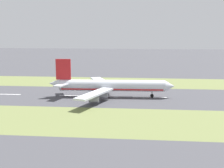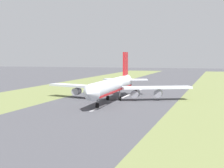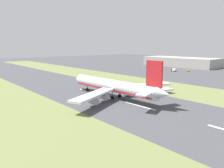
# 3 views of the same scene
# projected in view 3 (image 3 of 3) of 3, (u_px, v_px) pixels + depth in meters

# --- Properties ---
(ground_plane) EXTENTS (800.00, 800.00, 0.00)m
(ground_plane) POSITION_uv_depth(u_px,v_px,m) (108.00, 97.00, 113.28)
(ground_plane) COLOR #424247
(grass_median_west) EXTENTS (40.00, 600.00, 0.01)m
(grass_median_west) POSITION_uv_depth(u_px,v_px,m) (18.00, 114.00, 84.55)
(grass_median_west) COLOR olive
(grass_median_west) RESTS_ON ground
(grass_median_east) EXTENTS (40.00, 600.00, 0.01)m
(grass_median_east) POSITION_uv_depth(u_px,v_px,m) (161.00, 86.00, 142.01)
(grass_median_east) COLOR olive
(grass_median_east) RESTS_ON ground
(centreline_dash_mid) EXTENTS (1.20, 18.00, 0.01)m
(centreline_dash_mid) POSITION_uv_depth(u_px,v_px,m) (140.00, 106.00, 96.53)
(centreline_dash_mid) COLOR silver
(centreline_dash_mid) RESTS_ON ground
(centreline_dash_far) EXTENTS (1.20, 18.00, 0.01)m
(centreline_dash_far) POSITION_uv_depth(u_px,v_px,m) (88.00, 91.00, 126.52)
(centreline_dash_far) COLOR silver
(centreline_dash_far) RESTS_ON ground
(airplane_main_jet) EXTENTS (64.09, 67.16, 20.20)m
(airplane_main_jet) POSITION_uv_depth(u_px,v_px,m) (115.00, 86.00, 109.69)
(airplane_main_jet) COLOR silver
(airplane_main_jet) RESTS_ON ground
(terminal_building) EXTENTS (36.00, 93.67, 11.21)m
(terminal_building) POSITION_uv_depth(u_px,v_px,m) (180.00, 62.00, 280.06)
(terminal_building) COLOR #A39E93
(terminal_building) RESTS_ON ground
(service_truck) EXTENTS (3.48, 6.31, 3.10)m
(service_truck) POSITION_uv_depth(u_px,v_px,m) (174.00, 70.00, 223.57)
(service_truck) COLOR #B2231E
(service_truck) RESTS_ON ground
(apron_car) EXTENTS (4.46, 4.30, 2.03)m
(apron_car) POSITION_uv_depth(u_px,v_px,m) (188.00, 70.00, 224.10)
(apron_car) COLOR gold
(apron_car) RESTS_ON ground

